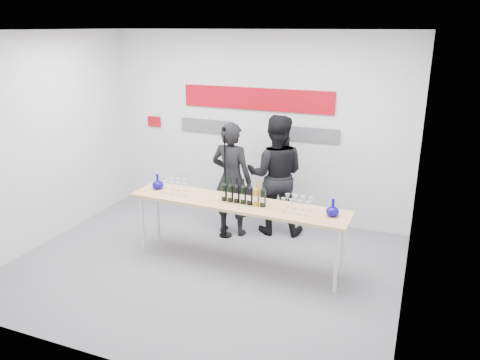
% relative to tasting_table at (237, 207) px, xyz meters
% --- Properties ---
extents(ground, '(5.00, 5.00, 0.00)m').
position_rel_tasting_table_xyz_m(ground, '(-0.38, -0.24, -0.81)').
color(ground, slate).
rests_on(ground, ground).
extents(back_wall, '(5.00, 0.04, 3.00)m').
position_rel_tasting_table_xyz_m(back_wall, '(-0.38, 1.76, 0.69)').
color(back_wall, silver).
rests_on(back_wall, ground).
extents(signage, '(3.38, 0.02, 0.79)m').
position_rel_tasting_table_xyz_m(signage, '(-0.43, 1.73, 0.99)').
color(signage, '#A80712').
rests_on(signage, back_wall).
extents(tasting_table, '(2.94, 0.67, 0.88)m').
position_rel_tasting_table_xyz_m(tasting_table, '(0.00, 0.00, 0.00)').
color(tasting_table, '#DEB477').
rests_on(tasting_table, ground).
extents(wine_bottles, '(0.62, 0.09, 0.33)m').
position_rel_tasting_table_xyz_m(wine_bottles, '(0.09, -0.01, 0.23)').
color(wine_bottles, black).
rests_on(wine_bottles, tasting_table).
extents(decanter_left, '(0.16, 0.16, 0.21)m').
position_rel_tasting_table_xyz_m(decanter_left, '(-1.23, 0.08, 0.17)').
color(decanter_left, '#0C067F').
rests_on(decanter_left, tasting_table).
extents(decanter_right, '(0.16, 0.16, 0.21)m').
position_rel_tasting_table_xyz_m(decanter_right, '(1.23, 0.01, 0.17)').
color(decanter_right, '#0C067F').
rests_on(decanter_right, tasting_table).
extents(glasses_left, '(0.36, 0.23, 0.18)m').
position_rel_tasting_table_xyz_m(glasses_left, '(-0.90, 0.02, 0.16)').
color(glasses_left, silver).
rests_on(glasses_left, tasting_table).
extents(glasses_right, '(0.37, 0.23, 0.18)m').
position_rel_tasting_table_xyz_m(glasses_right, '(0.80, -0.02, 0.16)').
color(glasses_right, silver).
rests_on(glasses_right, tasting_table).
extents(presenter_left, '(0.66, 0.45, 1.73)m').
position_rel_tasting_table_xyz_m(presenter_left, '(-0.45, 0.88, 0.06)').
color(presenter_left, black).
rests_on(presenter_left, ground).
extents(presenter_right, '(1.02, 0.87, 1.83)m').
position_rel_tasting_table_xyz_m(presenter_right, '(0.15, 1.18, 0.10)').
color(presenter_right, black).
rests_on(presenter_right, ground).
extents(mic_stand, '(0.20, 0.20, 1.70)m').
position_rel_tasting_table_xyz_m(mic_stand, '(-0.49, 0.73, -0.29)').
color(mic_stand, black).
rests_on(mic_stand, ground).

